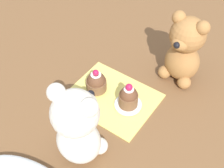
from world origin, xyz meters
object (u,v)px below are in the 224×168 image
at_px(saucer_plate, 129,104).
at_px(cupcake_near_tan_bear, 129,96).
at_px(cupcake_near_cream_bear, 95,83).
at_px(teddy_bear_cream, 78,127).
at_px(teddy_bear_tan, 184,49).

xyz_separation_m(saucer_plate, cupcake_near_tan_bear, (-0.00, -0.00, 0.03)).
relative_size(saucer_plate, cupcake_near_tan_bear, 0.97).
bearing_deg(cupcake_near_cream_bear, teddy_bear_cream, 117.35).
xyz_separation_m(teddy_bear_cream, teddy_bear_tan, (-0.07, -0.36, -0.01)).
bearing_deg(teddy_bear_cream, cupcake_near_cream_bear, -68.04).
bearing_deg(cupcake_near_tan_bear, cupcake_near_cream_bear, 3.90).
distance_m(teddy_bear_cream, saucer_plate, 0.21).
height_order(cupcake_near_cream_bear, saucer_plate, cupcake_near_cream_bear).
height_order(teddy_bear_cream, cupcake_near_cream_bear, teddy_bear_cream).
relative_size(cupcake_near_cream_bear, saucer_plate, 0.97).
bearing_deg(saucer_plate, cupcake_near_cream_bear, 3.90).
bearing_deg(saucer_plate, teddy_bear_tan, -108.24).
distance_m(saucer_plate, cupcake_near_tan_bear, 0.03).
xyz_separation_m(cupcake_near_cream_bear, cupcake_near_tan_bear, (-0.10, -0.01, 0.01)).
relative_size(cupcake_near_cream_bear, cupcake_near_tan_bear, 0.94).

